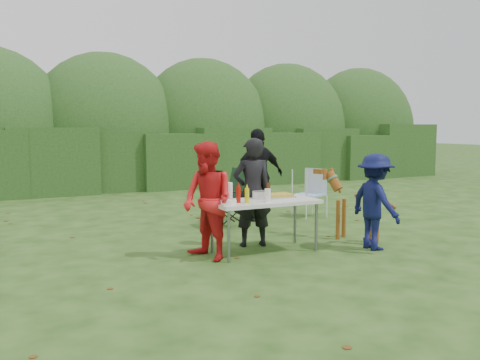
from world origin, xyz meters
name	(u,v)px	position (x,y,z in m)	size (l,w,h in m)	color
ground	(249,256)	(0.00, 0.00, 0.00)	(80.00, 80.00, 0.00)	#1E4211
hedge_row	(118,160)	(0.00, 8.00, 0.85)	(22.00, 1.40, 1.70)	#23471C
shrub_backdrop	(105,132)	(0.00, 9.60, 1.60)	(20.00, 2.60, 3.20)	#3D6628
folding_table	(265,204)	(0.30, 0.12, 0.69)	(1.50, 0.70, 0.74)	silver
person_cook	(252,192)	(0.32, 0.54, 0.80)	(0.58, 0.38, 1.60)	black
person_red_jacket	(208,201)	(-0.56, 0.11, 0.79)	(0.76, 0.59, 1.57)	red
person_black_puffy	(259,175)	(1.38, 2.33, 0.86)	(1.01, 0.42, 1.72)	black
child	(375,202)	(1.81, -0.41, 0.69)	(0.89, 0.51, 1.38)	#0B103E
dog	(358,207)	(1.94, 0.13, 0.53)	(1.12, 0.45, 1.07)	brown
camping_chair	(226,197)	(0.58, 2.05, 0.52)	(0.65, 0.65, 1.03)	#17331B
lawn_chair	(309,193)	(2.46, 2.25, 0.47)	(0.56, 0.56, 0.94)	teal
food_tray	(278,197)	(0.59, 0.27, 0.75)	(0.45, 0.30, 0.02)	#B7B7BA
focaccia_bread	(278,195)	(0.59, 0.27, 0.78)	(0.40, 0.26, 0.04)	gold
mustard_bottle	(247,196)	(-0.04, -0.01, 0.84)	(0.06, 0.06, 0.20)	#BCC70A
ketchup_bottle	(238,195)	(-0.14, 0.05, 0.85)	(0.06, 0.06, 0.22)	#A31107
beer_bottle	(268,191)	(0.35, 0.11, 0.86)	(0.06, 0.06, 0.24)	#47230F
paper_towel_roll	(228,192)	(-0.21, 0.23, 0.87)	(0.12, 0.12, 0.26)	white
cup_stack	(268,195)	(0.25, -0.04, 0.83)	(0.08, 0.08, 0.18)	white
pasta_bowl	(261,195)	(0.36, 0.33, 0.79)	(0.26, 0.26, 0.10)	silver
plate_stack	(228,202)	(-0.30, 0.05, 0.77)	(0.24, 0.24, 0.05)	white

